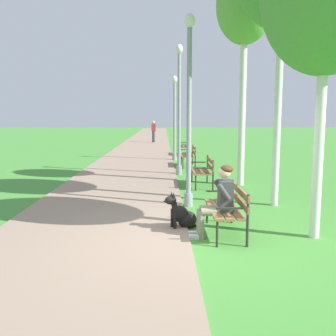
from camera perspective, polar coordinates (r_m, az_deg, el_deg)
The scene contains 13 objects.
ground_plane at distance 6.47m, azimuth 4.42°, elevation -10.94°, with size 120.00×120.00×0.00m, color #478E38.
paved_path at distance 30.19m, azimuth -3.21°, elevation 3.93°, with size 3.47×60.00×0.04m, color gray.
park_bench_near at distance 6.84m, azimuth 9.02°, elevation -5.50°, with size 0.55×1.50×0.85m.
park_bench_mid at distance 11.32m, azimuth 5.35°, elevation -0.15°, with size 0.55×1.50×0.85m.
park_bench_far at distance 15.60m, azimuth 3.20°, elevation 2.07°, with size 0.55×1.50×0.85m.
park_bench_furthest at distance 20.08m, azimuth 2.55°, elevation 3.37°, with size 0.55×1.50×0.85m.
person_seated_on_near_bench at distance 6.59m, azimuth 7.55°, elevation -4.49°, with size 0.74×0.49×1.25m.
dog_black at distance 7.12m, azimuth 2.13°, elevation -6.98°, with size 0.79×0.46×0.71m.
lamp_post_near at distance 8.66m, azimuth 3.14°, elevation 8.68°, with size 0.24×0.24×4.27m.
lamp_post_mid at distance 13.38m, azimuth 1.67°, elevation 8.79°, with size 0.24×0.24×4.45m.
lamp_post_far at distance 17.70m, azimuth 0.98°, elevation 7.57°, with size 0.24×0.24×3.84m.
birch_tree_third at distance 11.94m, azimuth 11.34°, elevation 22.28°, with size 1.62×1.76×6.26m.
pedestrian_distant at distance 29.18m, azimuth -2.16°, elevation 5.42°, with size 0.32×0.22×1.65m.
Camera 1 is at (-0.57, -6.10, 2.08)m, focal length 41.06 mm.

